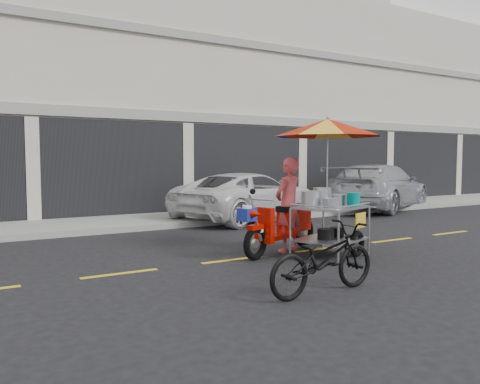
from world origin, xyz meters
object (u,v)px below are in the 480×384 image
white_pickup (249,196)px  food_vendor_rig (313,168)px  silver_pickup (379,187)px  near_bicycle (323,259)px

white_pickup → food_vendor_rig: size_ratio=1.65×
silver_pickup → near_bicycle: (-8.52, -7.10, -0.33)m
white_pickup → silver_pickup: silver_pickup is taller
white_pickup → near_bicycle: size_ratio=2.80×
near_bicycle → food_vendor_rig: 2.82m
silver_pickup → food_vendor_rig: (-7.02, -5.01, 0.82)m
white_pickup → food_vendor_rig: (-1.63, -5.01, 0.93)m
near_bicycle → white_pickup: bearing=-27.7°
near_bicycle → food_vendor_rig: bearing=-39.6°
near_bicycle → food_vendor_rig: size_ratio=0.59×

